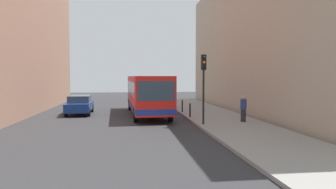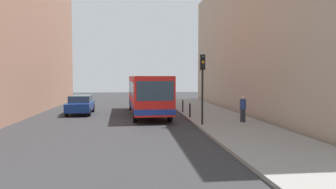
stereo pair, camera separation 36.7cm
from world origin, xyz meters
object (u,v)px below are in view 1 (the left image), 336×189
at_px(traffic_light, 204,76).
at_px(bollard_mid, 182,106).
at_px(bollard_near, 190,110).
at_px(pedestrian_near_signal, 243,109).
at_px(bus, 147,93).
at_px(car_beside_bus, 80,104).

height_order(traffic_light, bollard_mid, traffic_light).
relative_size(bollard_near, pedestrian_near_signal, 0.58).
height_order(traffic_light, pedestrian_near_signal, traffic_light).
xyz_separation_m(bollard_mid, pedestrian_near_signal, (2.83, -5.93, 0.34)).
xyz_separation_m(traffic_light, pedestrian_near_signal, (2.73, 0.75, -2.04)).
height_order(bus, traffic_light, traffic_light).
height_order(bollard_mid, pedestrian_near_signal, pedestrian_near_signal).
bearing_deg(bus, pedestrian_near_signal, 132.74).
bearing_deg(bollard_mid, bus, -174.62).
bearing_deg(bus, car_beside_bus, -12.65).
relative_size(bus, car_beside_bus, 2.50).
bearing_deg(pedestrian_near_signal, bollard_mid, -72.13).
xyz_separation_m(bollard_near, bollard_mid, (0.00, 3.18, 0.00)).
bearing_deg(pedestrian_near_signal, car_beside_bus, -38.92).
distance_m(bus, bollard_mid, 3.06).
bearing_deg(bollard_mid, bollard_near, -90.00).
bearing_deg(car_beside_bus, pedestrian_near_signal, 147.14).
relative_size(traffic_light, bollard_near, 4.32).
distance_m(car_beside_bus, pedestrian_near_signal, 12.76).
height_order(car_beside_bus, bollard_near, car_beside_bus).
xyz_separation_m(bus, car_beside_bus, (-5.23, 0.96, -0.94)).
height_order(car_beside_bus, bollard_mid, car_beside_bus).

